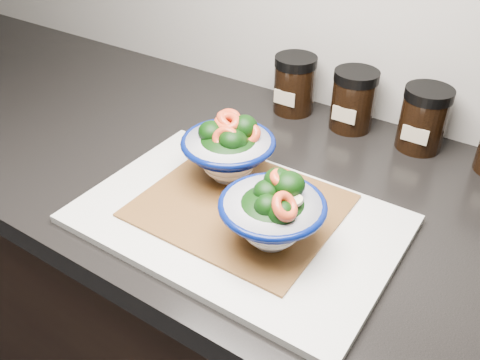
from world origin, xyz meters
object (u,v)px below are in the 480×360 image
Objects in this scene: bowl_right at (273,214)px; spice_jar_c at (424,119)px; spice_jar_a at (294,84)px; bowl_left at (229,150)px; cutting_board at (237,219)px; spice_jar_b at (353,100)px.

bowl_right is 0.38m from spice_jar_c.
bowl_left is at bearing -82.41° from spice_jar_a.
cutting_board is 0.39m from spice_jar_c.
bowl_right is at bearing -102.32° from spice_jar_c.
bowl_right is at bearing -65.27° from spice_jar_a.
spice_jar_c is at bearing 77.68° from bowl_right.
bowl_left reaches higher than cutting_board.
spice_jar_b is at bearing 72.82° from bowl_left.
bowl_left is 1.29× the size of spice_jar_a.
spice_jar_c is (0.25, 0.00, 0.00)m from spice_jar_a.
spice_jar_c reaches higher than cutting_board.
spice_jar_b and spice_jar_c have the same top height.
cutting_board is 3.08× the size of bowl_left.
bowl_right is 1.25× the size of spice_jar_a.
spice_jar_b is (0.02, 0.35, 0.05)m from cutting_board.
bowl_right is at bearing -82.60° from spice_jar_b.
bowl_left is at bearing -127.78° from spice_jar_c.
cutting_board is 3.98× the size of spice_jar_c.
spice_jar_c is at bearing 0.00° from spice_jar_a.
spice_jar_a is at bearing 106.21° from cutting_board.
spice_jar_a reaches higher than cutting_board.
spice_jar_c is at bearing 66.82° from cutting_board.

